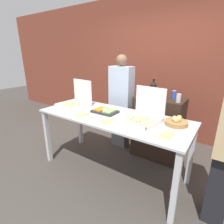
% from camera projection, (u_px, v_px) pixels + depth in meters
% --- Properties ---
extents(ground_plane, '(16.00, 16.00, 0.00)m').
position_uv_depth(ground_plane, '(112.00, 170.00, 2.65)').
color(ground_plane, '#423D38').
extents(brick_wall_behind, '(10.00, 0.06, 2.80)m').
position_uv_depth(brick_wall_behind, '(160.00, 68.00, 3.53)').
color(brick_wall_behind, brown).
rests_on(brick_wall_behind, ground_plane).
extents(buffet_table, '(2.09, 0.82, 0.88)m').
position_uv_depth(buffet_table, '(112.00, 123.00, 2.40)').
color(buffet_table, silver).
rests_on(buffet_table, ground_plane).
extents(pizza_box_far_right, '(0.45, 0.47, 0.41)m').
position_uv_depth(pizza_box_far_right, '(143.00, 116.00, 2.13)').
color(pizza_box_far_right, white).
rests_on(pizza_box_far_right, buffet_table).
extents(pizza_box_near_left, '(0.44, 0.45, 0.40)m').
position_uv_depth(pizza_box_near_left, '(75.00, 102.00, 2.76)').
color(pizza_box_near_left, white).
rests_on(pizza_box_near_left, buffet_table).
extents(paper_plate_front_left, '(0.23, 0.23, 0.03)m').
position_uv_depth(paper_plate_front_left, '(166.00, 135.00, 1.77)').
color(paper_plate_front_left, white).
rests_on(paper_plate_front_left, buffet_table).
extents(paper_plate_front_right, '(0.22, 0.22, 0.03)m').
position_uv_depth(paper_plate_front_right, '(82.00, 115.00, 2.35)').
color(paper_plate_front_right, white).
rests_on(paper_plate_front_right, buffet_table).
extents(paper_plate_front_center, '(0.22, 0.22, 0.03)m').
position_uv_depth(paper_plate_front_center, '(107.00, 121.00, 2.14)').
color(paper_plate_front_center, white).
rests_on(paper_plate_front_center, buffet_table).
extents(veggie_tray, '(0.35, 0.23, 0.05)m').
position_uv_depth(veggie_tray, '(105.00, 111.00, 2.48)').
color(veggie_tray, '#28282D').
rests_on(veggie_tray, buffet_table).
extents(bread_basket, '(0.26, 0.26, 0.10)m').
position_uv_depth(bread_basket, '(176.00, 122.00, 2.05)').
color(bread_basket, '#9E7542').
rests_on(bread_basket, buffet_table).
extents(sideboard_podium, '(0.76, 0.45, 1.02)m').
position_uv_depth(sideboard_podium, '(158.00, 128.00, 2.89)').
color(sideboard_podium, black).
rests_on(sideboard_podium, ground_plane).
extents(soda_bottle, '(0.10, 0.10, 0.31)m').
position_uv_depth(soda_bottle, '(153.00, 89.00, 2.70)').
color(soda_bottle, black).
rests_on(soda_bottle, sideboard_podium).
extents(soda_can_silver, '(0.07, 0.07, 0.12)m').
position_uv_depth(soda_can_silver, '(178.00, 98.00, 2.46)').
color(soda_can_silver, silver).
rests_on(soda_can_silver, sideboard_podium).
extents(soda_can_colored, '(0.07, 0.07, 0.12)m').
position_uv_depth(soda_can_colored, '(174.00, 95.00, 2.66)').
color(soda_can_colored, '#334CB2').
rests_on(soda_can_colored, sideboard_podium).
extents(person_guest_cap, '(0.40, 0.22, 1.67)m').
position_uv_depth(person_guest_cap, '(121.00, 101.00, 3.12)').
color(person_guest_cap, slate).
rests_on(person_guest_cap, ground_plane).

